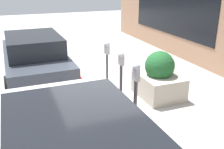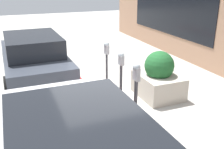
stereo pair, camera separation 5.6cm
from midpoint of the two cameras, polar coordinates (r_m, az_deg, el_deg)
name	(u,v)px [view 1 (the left image)]	position (r m, az deg, el deg)	size (l,w,h in m)	color
ground_plane	(108,112)	(6.49, -0.56, -8.27)	(40.00, 40.00, 0.00)	#ADAAA3
curb_strip	(105,112)	(6.46, -1.23, -8.23)	(19.00, 0.16, 0.04)	red
parking_meter_nearest	(136,86)	(5.51, 5.48, -2.48)	(0.19, 0.16, 1.47)	#38383D
parking_meter_second	(121,72)	(6.21, 2.25, 0.63)	(0.17, 0.15, 1.49)	#38383D
parking_meter_middle	(107,57)	(6.87, -0.87, 3.76)	(0.18, 0.15, 1.56)	#38383D
planter_box	(159,78)	(7.26, 10.39, -0.82)	(1.30, 1.04, 1.29)	#B2A899
parked_car_middle	(35,57)	(8.59, -16.33, 3.76)	(4.33, 1.86, 1.49)	#383D47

